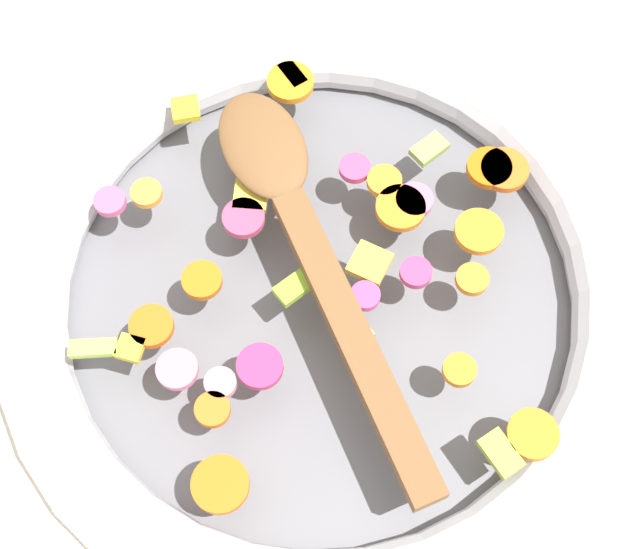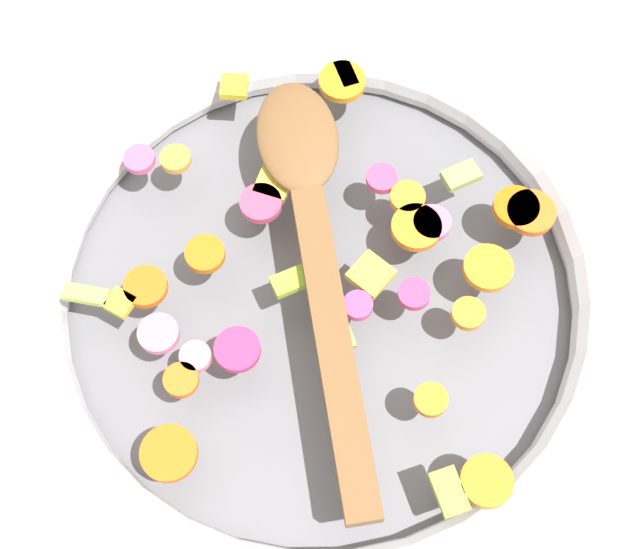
# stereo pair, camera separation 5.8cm
# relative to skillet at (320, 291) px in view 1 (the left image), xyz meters

# --- Properties ---
(ground_plane) EXTENTS (4.00, 4.00, 0.00)m
(ground_plane) POSITION_rel_skillet_xyz_m (0.00, 0.00, -0.02)
(ground_plane) COLOR silver
(skillet) EXTENTS (0.44, 0.44, 0.05)m
(skillet) POSITION_rel_skillet_xyz_m (0.00, 0.00, 0.00)
(skillet) COLOR slate
(skillet) RESTS_ON ground_plane
(chopped_vegetables) EXTENTS (0.34, 0.35, 0.01)m
(chopped_vegetables) POSITION_rel_skillet_xyz_m (0.01, 0.00, 0.03)
(chopped_vegetables) COLOR orange
(chopped_vegetables) RESTS_ON skillet
(wooden_spoon) EXTENTS (0.08, 0.31, 0.01)m
(wooden_spoon) POSITION_rel_skillet_xyz_m (0.00, 0.02, 0.04)
(wooden_spoon) COLOR brown
(wooden_spoon) RESTS_ON chopped_vegetables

